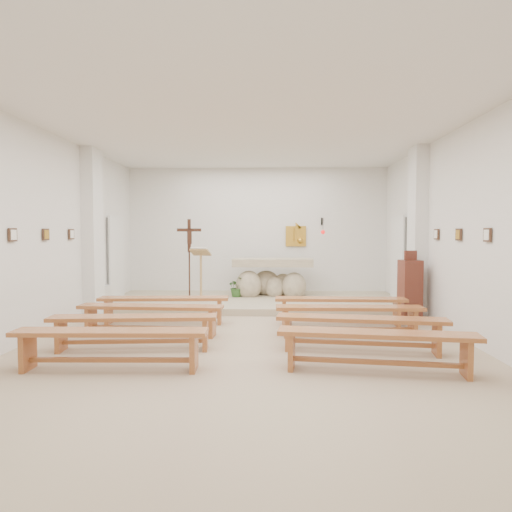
{
  "coord_description": "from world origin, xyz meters",
  "views": [
    {
      "loc": [
        0.34,
        -7.45,
        1.76
      ],
      "look_at": [
        0.07,
        1.6,
        1.29
      ],
      "focal_mm": 32.0,
      "sensor_mm": 36.0,
      "label": 1
    }
  ],
  "objects_px": {
    "bench_left_front": "(164,304)",
    "bench_right_fourth": "(376,342)",
    "crucifix_stand": "(189,253)",
    "bench_right_third": "(361,326)",
    "bench_left_second": "(151,313)",
    "lectern": "(201,274)",
    "bench_left_third": "(134,324)",
    "donation_pedestal": "(410,290)",
    "bench_right_front": "(340,305)",
    "altar": "(272,280)",
    "bench_right_second": "(349,314)",
    "bench_left_fourth": "(111,340)"
  },
  "relations": [
    {
      "from": "crucifix_stand",
      "to": "bench_left_fourth",
      "type": "relative_size",
      "value": 0.78
    },
    {
      "from": "bench_right_front",
      "to": "bench_right_second",
      "type": "relative_size",
      "value": 1.0
    },
    {
      "from": "bench_left_front",
      "to": "bench_left_second",
      "type": "height_order",
      "value": "same"
    },
    {
      "from": "bench_right_third",
      "to": "bench_right_fourth",
      "type": "height_order",
      "value": "same"
    },
    {
      "from": "altar",
      "to": "bench_right_second",
      "type": "xyz_separation_m",
      "value": [
        1.29,
        -3.89,
        -0.16
      ]
    },
    {
      "from": "donation_pedestal",
      "to": "crucifix_stand",
      "type": "bearing_deg",
      "value": 152.01
    },
    {
      "from": "bench_left_third",
      "to": "bench_right_fourth",
      "type": "distance_m",
      "value": 3.5
    },
    {
      "from": "bench_right_fourth",
      "to": "crucifix_stand",
      "type": "bearing_deg",
      "value": 130.01
    },
    {
      "from": "bench_right_front",
      "to": "crucifix_stand",
      "type": "bearing_deg",
      "value": 146.97
    },
    {
      "from": "bench_left_front",
      "to": "bench_right_fourth",
      "type": "distance_m",
      "value": 4.46
    },
    {
      "from": "lectern",
      "to": "bench_right_second",
      "type": "bearing_deg",
      "value": -36.4
    },
    {
      "from": "lectern",
      "to": "bench_left_third",
      "type": "bearing_deg",
      "value": -85.17
    },
    {
      "from": "bench_right_second",
      "to": "bench_right_fourth",
      "type": "xyz_separation_m",
      "value": [
        0.0,
        -1.96,
        0.0
      ]
    },
    {
      "from": "bench_right_front",
      "to": "bench_left_second",
      "type": "height_order",
      "value": "same"
    },
    {
      "from": "lectern",
      "to": "bench_right_third",
      "type": "xyz_separation_m",
      "value": [
        2.98,
        -4.12,
        -0.38
      ]
    },
    {
      "from": "crucifix_stand",
      "to": "bench_left_front",
      "type": "distance_m",
      "value": 2.37
    },
    {
      "from": "bench_left_front",
      "to": "bench_left_second",
      "type": "distance_m",
      "value": 0.98
    },
    {
      "from": "bench_left_second",
      "to": "bench_right_third",
      "type": "relative_size",
      "value": 1.0
    },
    {
      "from": "bench_right_fourth",
      "to": "altar",
      "type": "bearing_deg",
      "value": 110.09
    },
    {
      "from": "bench_right_front",
      "to": "bench_right_third",
      "type": "relative_size",
      "value": 0.99
    },
    {
      "from": "bench_left_fourth",
      "to": "donation_pedestal",
      "type": "bearing_deg",
      "value": 33.6
    },
    {
      "from": "donation_pedestal",
      "to": "bench_right_fourth",
      "type": "distance_m",
      "value": 3.63
    },
    {
      "from": "bench_left_front",
      "to": "altar",
      "type": "bearing_deg",
      "value": 51.76
    },
    {
      "from": "bench_right_second",
      "to": "bench_right_third",
      "type": "bearing_deg",
      "value": -90.22
    },
    {
      "from": "crucifix_stand",
      "to": "bench_right_front",
      "type": "xyz_separation_m",
      "value": [
        3.26,
        -2.2,
        -0.87
      ]
    },
    {
      "from": "donation_pedestal",
      "to": "bench_left_third",
      "type": "height_order",
      "value": "donation_pedestal"
    },
    {
      "from": "bench_left_third",
      "to": "bench_right_third",
      "type": "relative_size",
      "value": 1.0
    },
    {
      "from": "bench_left_second",
      "to": "bench_right_third",
      "type": "height_order",
      "value": "same"
    },
    {
      "from": "lectern",
      "to": "bench_left_front",
      "type": "xyz_separation_m",
      "value": [
        -0.38,
        -2.16,
        -0.38
      ]
    },
    {
      "from": "crucifix_stand",
      "to": "bench_right_second",
      "type": "bearing_deg",
      "value": -65.12
    },
    {
      "from": "bench_right_front",
      "to": "bench_right_third",
      "type": "xyz_separation_m",
      "value": [
        0.0,
        -1.96,
        0.0
      ]
    },
    {
      "from": "bench_left_fourth",
      "to": "bench_right_fourth",
      "type": "xyz_separation_m",
      "value": [
        3.36,
        0.0,
        0.0
      ]
    },
    {
      "from": "crucifix_stand",
      "to": "bench_right_third",
      "type": "distance_m",
      "value": 5.35
    },
    {
      "from": "bench_left_front",
      "to": "bench_right_fourth",
      "type": "height_order",
      "value": "same"
    },
    {
      "from": "bench_left_second",
      "to": "bench_right_fourth",
      "type": "xyz_separation_m",
      "value": [
        3.36,
        -1.96,
        0.0
      ]
    },
    {
      "from": "altar",
      "to": "bench_right_second",
      "type": "distance_m",
      "value": 4.11
    },
    {
      "from": "bench_right_fourth",
      "to": "bench_left_third",
      "type": "bearing_deg",
      "value": 171.38
    },
    {
      "from": "bench_right_second",
      "to": "bench_right_fourth",
      "type": "bearing_deg",
      "value": -90.22
    },
    {
      "from": "bench_left_third",
      "to": "bench_right_third",
      "type": "height_order",
      "value": "same"
    },
    {
      "from": "lectern",
      "to": "donation_pedestal",
      "type": "height_order",
      "value": "lectern"
    },
    {
      "from": "altar",
      "to": "bench_left_fourth",
      "type": "relative_size",
      "value": 0.81
    },
    {
      "from": "bench_right_second",
      "to": "donation_pedestal",
      "type": "bearing_deg",
      "value": 43.69
    },
    {
      "from": "crucifix_stand",
      "to": "altar",
      "type": "bearing_deg",
      "value": -0.85
    },
    {
      "from": "altar",
      "to": "bench_left_front",
      "type": "bearing_deg",
      "value": -124.97
    },
    {
      "from": "bench_left_front",
      "to": "bench_right_front",
      "type": "distance_m",
      "value": 3.36
    },
    {
      "from": "bench_left_third",
      "to": "bench_right_front",
      "type": "bearing_deg",
      "value": 25.78
    },
    {
      "from": "bench_left_second",
      "to": "bench_right_third",
      "type": "distance_m",
      "value": 3.5
    },
    {
      "from": "donation_pedestal",
      "to": "bench_right_front",
      "type": "xyz_separation_m",
      "value": [
        -1.42,
        -0.39,
        -0.23
      ]
    },
    {
      "from": "bench_right_front",
      "to": "bench_right_fourth",
      "type": "relative_size",
      "value": 0.99
    },
    {
      "from": "bench_left_front",
      "to": "bench_right_fourth",
      "type": "xyz_separation_m",
      "value": [
        3.36,
        -2.94,
        0.0
      ]
    }
  ]
}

